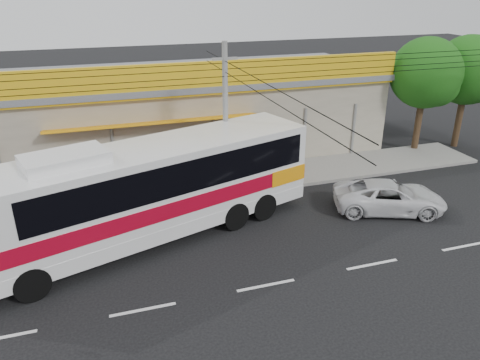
% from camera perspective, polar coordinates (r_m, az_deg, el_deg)
% --- Properties ---
extents(ground, '(120.00, 120.00, 0.00)m').
position_cam_1_polar(ground, '(17.71, 0.28, -8.21)').
color(ground, black).
rests_on(ground, ground).
extents(sidewalk, '(30.00, 3.20, 0.15)m').
position_cam_1_polar(sidewalk, '(22.81, -4.42, -0.51)').
color(sidewalk, gray).
rests_on(sidewalk, ground).
extents(lane_markings, '(50.00, 0.12, 0.01)m').
position_cam_1_polar(lane_markings, '(15.75, 3.19, -12.72)').
color(lane_markings, silver).
rests_on(lane_markings, ground).
extents(storefront_building, '(22.60, 9.20, 5.70)m').
position_cam_1_polar(storefront_building, '(27.21, -7.39, 8.29)').
color(storefront_building, gray).
rests_on(storefront_building, ground).
extents(coach_bus, '(13.50, 6.77, 4.10)m').
position_cam_1_polar(coach_bus, '(17.67, -10.65, -0.68)').
color(coach_bus, silver).
rests_on(coach_bus, ground).
extents(motorbike_red, '(1.74, 1.02, 0.87)m').
position_cam_1_polar(motorbike_red, '(21.02, -21.86, -2.86)').
color(motorbike_red, maroon).
rests_on(motorbike_red, sidewalk).
extents(motorbike_dark, '(1.94, 1.06, 1.12)m').
position_cam_1_polar(motorbike_dark, '(21.18, -26.12, -3.04)').
color(motorbike_dark, black).
rests_on(motorbike_dark, sidewalk).
extents(white_car, '(5.18, 3.71, 1.31)m').
position_cam_1_polar(white_car, '(21.09, 17.75, -1.96)').
color(white_car, silver).
rests_on(white_car, ground).
extents(utility_pole, '(34.00, 14.00, 6.99)m').
position_cam_1_polar(utility_pole, '(19.61, -1.85, 13.04)').
color(utility_pole, slate).
rests_on(utility_pole, ground).
extents(tree_near, '(3.89, 3.89, 6.46)m').
position_cam_1_polar(tree_near, '(28.36, 21.95, 11.73)').
color(tree_near, '#362315').
rests_on(tree_near, ground).
extents(tree_far, '(3.91, 3.91, 6.48)m').
position_cam_1_polar(tree_far, '(30.14, 26.27, 11.66)').
color(tree_far, '#362315').
rests_on(tree_far, ground).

